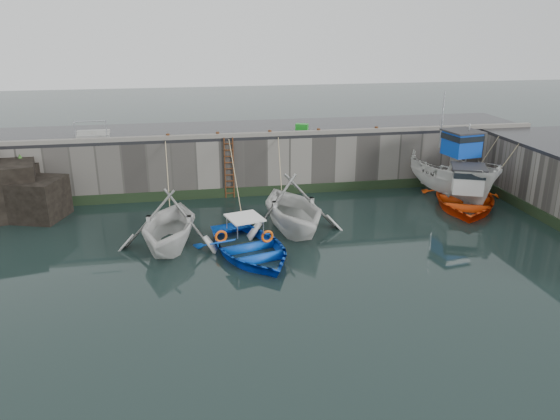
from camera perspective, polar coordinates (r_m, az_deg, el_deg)
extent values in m
plane|color=black|center=(20.04, 3.13, -7.04)|extent=(120.00, 120.00, 0.00)
cube|color=slate|center=(31.14, -2.08, 5.60)|extent=(30.00, 5.00, 3.00)
cube|color=black|center=(30.80, -2.12, 8.45)|extent=(30.00, 5.00, 0.16)
cube|color=slate|center=(28.49, -1.44, 7.93)|extent=(30.00, 0.30, 0.20)
cube|color=black|center=(29.05, -1.33, 2.03)|extent=(30.00, 0.08, 0.50)
cube|color=black|center=(27.93, -24.15, 1.07)|extent=(2.96, 2.83, 1.90)
cube|color=black|center=(29.24, -25.58, 2.05)|extent=(2.01, 1.83, 2.30)
cone|color=#2D591E|center=(28.36, -27.05, 3.50)|extent=(0.44, 0.44, 0.45)
cone|color=#2D591E|center=(27.62, -25.05, 2.34)|extent=(0.44, 0.44, 0.45)
cone|color=#2D591E|center=(29.03, -25.51, 4.88)|extent=(0.44, 0.44, 0.45)
cylinder|color=#3F1E0F|center=(28.40, -5.78, 4.36)|extent=(0.07, 0.07, 3.20)
cylinder|color=#3F1E0F|center=(28.43, -4.90, 4.41)|extent=(0.07, 0.07, 3.20)
cube|color=#3F1E0F|center=(28.77, -5.25, 1.78)|extent=(0.44, 0.06, 0.05)
cube|color=#3F1E0F|center=(28.67, -5.27, 2.41)|extent=(0.44, 0.06, 0.05)
cube|color=#3F1E0F|center=(28.58, -5.29, 3.04)|extent=(0.44, 0.06, 0.05)
cube|color=#3F1E0F|center=(28.49, -5.32, 3.68)|extent=(0.44, 0.06, 0.05)
cube|color=#3F1E0F|center=(28.40, -5.34, 4.32)|extent=(0.44, 0.06, 0.05)
cube|color=#3F1E0F|center=(28.32, -5.36, 4.96)|extent=(0.44, 0.06, 0.05)
cube|color=#3F1E0F|center=(28.24, -5.38, 5.61)|extent=(0.44, 0.06, 0.05)
cube|color=#3F1E0F|center=(28.16, -5.40, 6.26)|extent=(0.44, 0.06, 0.05)
cube|color=#3F1E0F|center=(28.09, -5.42, 6.92)|extent=(0.44, 0.06, 0.05)
imported|color=silver|center=(23.11, -11.38, -3.70)|extent=(5.25, 5.80, 2.67)
imported|color=blue|center=(21.91, -3.14, -4.64)|extent=(5.14, 6.22, 1.12)
imported|color=silver|center=(24.37, 1.30, -2.07)|extent=(5.38, 6.00, 2.82)
imported|color=white|center=(30.15, 17.37, 3.25)|extent=(3.70, 7.28, 2.68)
cube|color=#0B3BB2|center=(29.23, 18.44, 6.59)|extent=(1.62, 1.71, 1.20)
cube|color=black|center=(29.16, 18.52, 7.26)|extent=(1.69, 1.78, 0.28)
cube|color=#262628|center=(29.11, 18.58, 7.82)|extent=(1.85, 1.94, 0.08)
cylinder|color=#A5A8AD|center=(30.48, 16.57, 9.00)|extent=(0.08, 0.08, 3.00)
imported|color=#F3440C|center=(29.00, 18.65, 1.02)|extent=(6.42, 7.33, 1.26)
cube|color=silver|center=(28.08, 19.01, 3.03)|extent=(1.88, 1.93, 1.20)
cube|color=black|center=(27.99, 19.09, 3.72)|extent=(1.96, 2.01, 0.28)
cube|color=#262628|center=(27.92, 19.16, 4.29)|extent=(2.14, 2.19, 0.08)
cylinder|color=#A5A8AD|center=(29.60, 18.90, 5.65)|extent=(0.08, 0.08, 3.00)
cube|color=#198D20|center=(30.12, 2.31, 8.68)|extent=(0.76, 0.62, 0.33)
cylinder|color=#A5A8AD|center=(29.01, -20.65, 7.72)|extent=(0.05, 0.05, 1.00)
cylinder|color=#A5A8AD|center=(28.78, -17.69, 7.96)|extent=(0.05, 0.05, 1.00)
cylinder|color=#A5A8AD|center=(28.81, -19.28, 8.74)|extent=(1.50, 0.05, 0.05)
cube|color=gray|center=(29.45, -18.96, 7.25)|extent=(1.60, 0.35, 0.18)
cube|color=gray|center=(29.76, -18.90, 7.73)|extent=(1.60, 0.35, 0.18)
cylinder|color=#3F1E0F|center=(28.27, -11.63, 7.54)|extent=(0.18, 0.18, 0.28)
cylinder|color=#3F1E0F|center=(28.31, -6.53, 7.82)|extent=(0.18, 0.18, 0.28)
cylinder|color=#3F1E0F|center=(28.61, -1.07, 8.06)|extent=(0.18, 0.18, 0.28)
cylinder|color=#3F1E0F|center=(29.12, 4.04, 8.22)|extent=(0.18, 0.18, 0.28)
cylinder|color=#3F1E0F|center=(30.06, 10.03, 8.33)|extent=(0.18, 0.18, 0.28)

